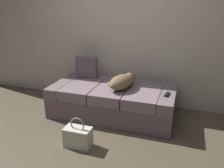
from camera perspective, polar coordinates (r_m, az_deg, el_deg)
ground_plane at (r=2.68m, az=-7.73°, el=-18.01°), size 10.00×10.00×0.00m
back_wall at (r=3.76m, az=3.21°, el=16.12°), size 6.40×0.10×2.80m
couch at (r=3.48m, az=0.27°, el=-4.10°), size 1.81×0.91×0.46m
dog_tan at (r=3.28m, az=2.67°, el=0.67°), size 0.39×0.59×0.21m
tv_remote at (r=3.15m, az=13.52°, el=-2.55°), size 0.07×0.16×0.02m
throw_pillow at (r=3.75m, az=-6.31°, el=4.08°), size 0.35×0.14×0.34m
handbag at (r=2.82m, az=-8.44°, el=-12.81°), size 0.32×0.18×0.38m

